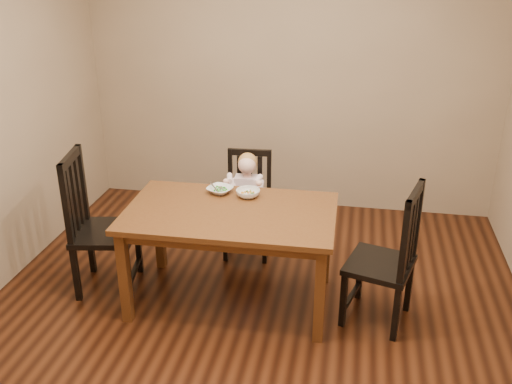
% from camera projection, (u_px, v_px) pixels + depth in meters
% --- Properties ---
extents(room, '(4.01, 4.01, 2.71)m').
position_uv_depth(room, '(252.00, 137.00, 3.65)').
color(room, '#45200E').
rests_on(room, ground).
extents(dining_table, '(1.51, 0.92, 0.75)m').
position_uv_depth(dining_table, '(230.00, 221.00, 4.09)').
color(dining_table, '#4F2B12').
rests_on(dining_table, room).
extents(chair_child, '(0.41, 0.39, 0.90)m').
position_uv_depth(chair_child, '(248.00, 206.00, 4.88)').
color(chair_child, black).
rests_on(chair_child, room).
extents(chair_left, '(0.53, 0.55, 1.10)m').
position_uv_depth(chair_left, '(97.00, 225.00, 4.32)').
color(chair_left, black).
rests_on(chair_left, room).
extents(chair_right, '(0.54, 0.55, 1.04)m').
position_uv_depth(chair_right, '(388.00, 259.00, 3.92)').
color(chair_right, black).
rests_on(chair_right, room).
extents(toddler, '(0.30, 0.36, 0.48)m').
position_uv_depth(toddler, '(247.00, 195.00, 4.79)').
color(toddler, white).
rests_on(toddler, chair_child).
extents(bowl_peas, '(0.24, 0.24, 0.05)m').
position_uv_depth(bowl_peas, '(220.00, 190.00, 4.33)').
color(bowl_peas, silver).
rests_on(bowl_peas, dining_table).
extents(bowl_veg, '(0.22, 0.22, 0.06)m').
position_uv_depth(bowl_veg, '(248.00, 193.00, 4.26)').
color(bowl_veg, silver).
rests_on(bowl_veg, dining_table).
extents(fork, '(0.09, 0.09, 0.04)m').
position_uv_depth(fork, '(214.00, 188.00, 4.31)').
color(fork, silver).
rests_on(fork, bowl_peas).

